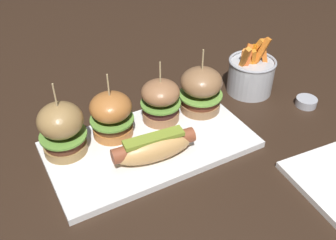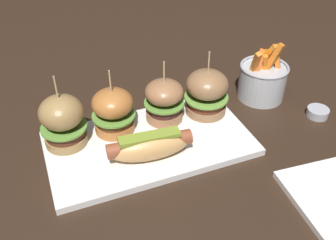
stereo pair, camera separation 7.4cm
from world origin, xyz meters
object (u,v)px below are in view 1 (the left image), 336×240
object	(u,v)px
fries_bucket	(251,74)
sauce_ramekin	(306,102)
slider_far_right	(201,89)
hot_dog	(154,147)
platter_main	(150,145)
slider_far_left	(62,129)
slider_center_left	(111,115)
slider_center_right	(161,101)

from	to	relation	value
fries_bucket	sauce_ramekin	bearing A→B (deg)	-56.58
slider_far_right	sauce_ramekin	size ratio (longest dim) A/B	3.05
hot_dog	slider_far_right	distance (m)	0.19
platter_main	fries_bucket	distance (m)	0.31
sauce_ramekin	slider_far_right	bearing A→B (deg)	158.80
slider_far_left	sauce_ramekin	size ratio (longest dim) A/B	3.17
sauce_ramekin	hot_dog	bearing A→B (deg)	-179.44
platter_main	slider_center_left	xyz separation A→B (m)	(-0.05, 0.06, 0.05)
slider_far_left	hot_dog	bearing A→B (deg)	-36.03
platter_main	slider_center_right	bearing A→B (deg)	46.98
slider_center_right	fries_bucket	bearing A→B (deg)	3.30
slider_center_right	sauce_ramekin	size ratio (longest dim) A/B	2.87
sauce_ramekin	fries_bucket	bearing A→B (deg)	123.42
slider_center_left	slider_far_right	size ratio (longest dim) A/B	0.96
sauce_ramekin	slider_center_left	bearing A→B (deg)	166.82
slider_center_right	slider_center_left	bearing A→B (deg)	179.22
slider_far_left	slider_center_left	xyz separation A→B (m)	(0.10, 0.00, -0.01)
hot_dog	slider_far_left	distance (m)	0.17
sauce_ramekin	platter_main	bearing A→B (deg)	173.86
platter_main	slider_far_right	size ratio (longest dim) A/B	2.77
hot_dog	slider_far_left	bearing A→B (deg)	143.97
fries_bucket	sauce_ramekin	xyz separation A→B (m)	(0.07, -0.11, -0.04)
hot_dog	fries_bucket	distance (m)	0.34
slider_center_left	slider_center_right	distance (m)	0.11
hot_dog	slider_far_left	xyz separation A→B (m)	(-0.14, 0.10, 0.03)
slider_far_left	slider_center_right	size ratio (longest dim) A/B	1.10
slider_far_right	slider_center_right	bearing A→B (deg)	173.89
fries_bucket	slider_center_left	bearing A→B (deg)	-177.93
slider_center_left	sauce_ramekin	bearing A→B (deg)	-13.18
platter_main	slider_center_right	world-z (taller)	slider_center_right
slider_far_left	slider_center_right	xyz separation A→B (m)	(0.21, 0.00, -0.01)
hot_dog	slider_far_right	world-z (taller)	slider_far_right
fries_bucket	hot_dog	bearing A→B (deg)	-159.64
slider_far_right	fries_bucket	bearing A→B (deg)	8.82
slider_far_left	sauce_ramekin	distance (m)	0.54
hot_dog	slider_center_right	world-z (taller)	slider_center_right
platter_main	slider_center_right	size ratio (longest dim) A/B	2.94
slider_center_left	fries_bucket	world-z (taller)	slider_center_left
platter_main	slider_far_left	world-z (taller)	slider_far_left
platter_main	slider_far_left	xyz separation A→B (m)	(-0.15, 0.06, 0.06)
platter_main	slider_far_left	size ratio (longest dim) A/B	2.66
slider_center_left	sauce_ramekin	world-z (taller)	slider_center_left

